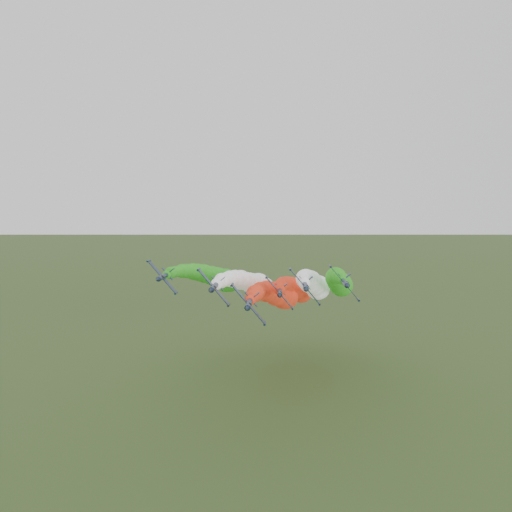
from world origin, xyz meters
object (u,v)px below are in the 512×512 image
object	(u,v)px
jet_outer_left	(215,277)
jet_outer_right	(339,281)
jet_trail	(295,288)
jet_inner_left	(252,284)
jet_lead	(277,295)
jet_inner_right	(312,283)

from	to	relation	value
jet_outer_left	jet_outer_right	size ratio (longest dim) A/B	1.00
jet_outer_left	jet_trail	size ratio (longest dim) A/B	0.99
jet_inner_left	jet_outer_right	size ratio (longest dim) A/B	1.00
jet_lead	jet_inner_right	world-z (taller)	jet_inner_right
jet_inner_left	jet_lead	bearing A→B (deg)	-46.61
jet_outer_right	jet_trail	bearing A→B (deg)	148.91
jet_outer_left	jet_trail	world-z (taller)	jet_outer_left
jet_outer_left	jet_outer_right	bearing A→B (deg)	-3.50
jet_inner_left	jet_inner_right	world-z (taller)	jet_inner_left
jet_lead	jet_outer_left	distance (m)	27.52
jet_outer_left	jet_lead	bearing A→B (deg)	-41.69
jet_inner_right	jet_outer_left	size ratio (longest dim) A/B	1.01
jet_outer_left	jet_inner_left	bearing A→B (deg)	-38.36
jet_trail	jet_outer_right	bearing A→B (deg)	-31.09
jet_inner_right	jet_outer_right	world-z (taller)	jet_outer_right
jet_inner_left	jet_outer_left	world-z (taller)	jet_outer_left
jet_outer_left	jet_outer_right	world-z (taller)	jet_outer_left
jet_inner_right	jet_trail	size ratio (longest dim) A/B	1.00
jet_lead	jet_inner_left	xyz separation A→B (m)	(-7.62, 8.06, 1.80)
jet_inner_right	jet_outer_left	world-z (taller)	jet_outer_left
jet_lead	jet_outer_right	size ratio (longest dim) A/B	1.00
jet_inner_left	jet_outer_right	xyz separation A→B (m)	(27.17, 7.73, -0.11)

